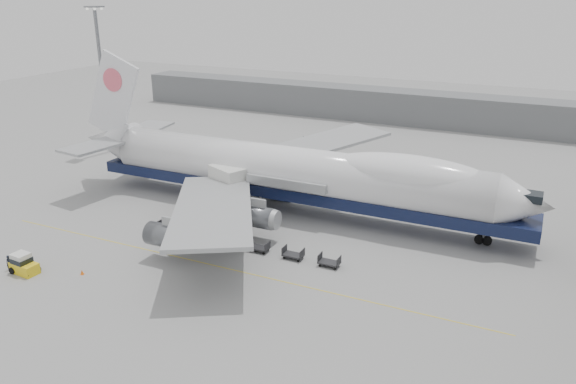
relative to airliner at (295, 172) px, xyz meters
The scene contains 15 objects.
ground 13.27m from the airliner, 93.08° to the right, with size 260.00×260.00×0.00m, color gray.
apron_line 18.87m from the airliner, 92.05° to the right, with size 60.00×0.15×0.01m, color gold.
hangar 59.01m from the airliner, 100.40° to the left, with size 110.00×8.00×7.00m, color slate.
floodlight_mast 45.14m from the airliner, 164.28° to the left, with size 2.40×2.40×25.43m.
airliner is the anchor object (origin of this frame).
catering_truck 9.23m from the airliner, 156.86° to the right, with size 5.93×5.07×6.18m.
baggage_tug 33.99m from the airliner, 123.94° to the right, with size 3.10×1.83×2.19m.
ground_worker 35.24m from the airliner, 126.30° to the right, with size 0.62×0.40×1.69m, color black.
traffic_cone 29.21m from the airliner, 116.86° to the right, with size 0.37×0.37×0.54m.
dolly_0 17.98m from the airliner, 131.89° to the right, with size 2.30×1.35×1.30m.
dolly_1 15.58m from the airliner, 119.34° to the right, with size 2.30×1.35×1.30m.
dolly_2 14.11m from the airliner, 102.81° to the right, with size 2.30×1.35×1.30m.
dolly_3 13.88m from the airliner, 83.86° to the right, with size 2.30×1.35×1.30m.
dolly_4 14.93m from the airliner, 66.14° to the right, with size 2.30×1.35×1.30m.
dolly_5 17.03m from the airliner, 52.14° to the right, with size 2.30×1.35×1.30m.
Camera 1 is at (29.66, -51.92, 28.63)m, focal length 35.00 mm.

